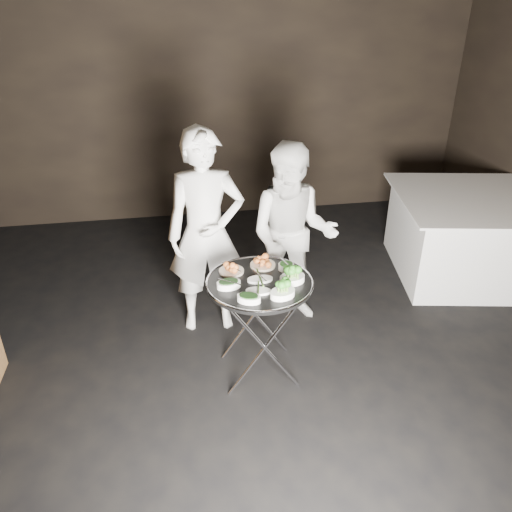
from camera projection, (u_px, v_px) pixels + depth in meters
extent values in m
cube|color=black|center=(292.00, 393.00, 3.75)|extent=(6.00, 7.00, 0.05)
cube|color=black|center=(229.00, 97.00, 6.10)|extent=(6.00, 0.05, 3.00)
cylinder|color=silver|center=(265.00, 348.00, 3.57)|extent=(0.55, 0.03, 0.80)
cylinder|color=silver|center=(265.00, 348.00, 3.57)|extent=(0.55, 0.03, 0.80)
cylinder|color=silver|center=(255.00, 314.00, 3.93)|extent=(0.55, 0.03, 0.80)
cylinder|color=silver|center=(255.00, 314.00, 3.93)|extent=(0.55, 0.03, 0.80)
cylinder|color=silver|center=(227.00, 291.00, 3.54)|extent=(0.02, 0.46, 0.02)
cylinder|color=silver|center=(291.00, 285.00, 3.61)|extent=(0.02, 0.46, 0.02)
cylinder|color=black|center=(260.00, 284.00, 3.56)|extent=(0.76, 0.76, 0.03)
torus|color=silver|center=(260.00, 282.00, 3.55)|extent=(0.77, 0.77, 0.02)
cylinder|color=beige|center=(231.00, 271.00, 3.67)|extent=(0.18, 0.18, 0.02)
cylinder|color=beige|center=(263.00, 265.00, 3.75)|extent=(0.19, 0.19, 0.02)
cylinder|color=white|center=(286.00, 267.00, 3.70)|extent=(0.12, 0.12, 0.04)
cylinder|color=silver|center=(231.00, 267.00, 3.64)|extent=(0.12, 0.16, 0.01)
cylinder|color=silver|center=(261.00, 261.00, 3.72)|extent=(0.07, 0.18, 0.01)
cylinder|color=silver|center=(287.00, 264.00, 3.67)|extent=(0.05, 0.19, 0.01)
cylinder|color=silver|center=(230.00, 282.00, 3.45)|extent=(0.16, 0.12, 0.01)
cylinder|color=silver|center=(292.00, 276.00, 3.51)|extent=(0.12, 0.16, 0.01)
cylinder|color=silver|center=(259.00, 275.00, 3.53)|extent=(0.07, 0.18, 0.01)
imported|color=white|center=(206.00, 234.00, 4.11)|extent=(0.65, 0.44, 1.76)
imported|color=white|center=(292.00, 235.00, 4.26)|extent=(0.93, 0.82, 1.61)
cube|color=white|center=(466.00, 237.00, 5.13)|extent=(1.32, 1.32, 0.82)
cube|color=white|center=(475.00, 198.00, 4.93)|extent=(1.48, 1.48, 0.02)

